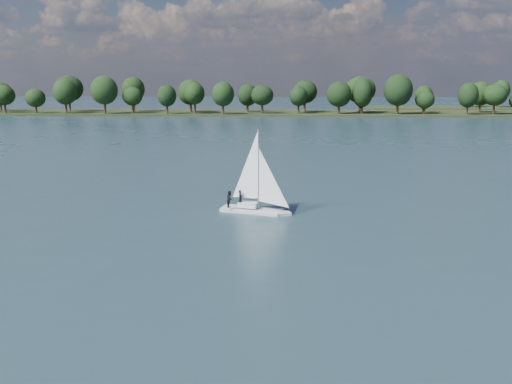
% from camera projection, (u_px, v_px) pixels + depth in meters
% --- Properties ---
extents(ground, '(700.00, 700.00, 0.00)m').
position_uv_depth(ground, '(246.00, 143.00, 126.11)').
color(ground, '#233342').
rests_on(ground, ground).
extents(far_shore, '(660.00, 40.00, 1.50)m').
position_uv_depth(far_shore, '(263.00, 114.00, 235.87)').
color(far_shore, black).
rests_on(far_shore, ground).
extents(sailboat, '(7.30, 4.07, 9.27)m').
position_uv_depth(sailboat, '(252.00, 188.00, 59.68)').
color(sailboat, silver).
rests_on(sailboat, ground).
extents(treeline, '(562.28, 73.98, 17.66)m').
position_uv_depth(treeline, '(229.00, 94.00, 231.83)').
color(treeline, black).
rests_on(treeline, ground).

